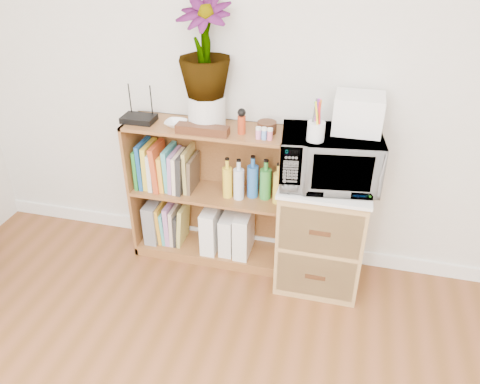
% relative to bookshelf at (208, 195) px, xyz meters
% --- Properties ---
extents(skirting_board, '(4.00, 0.02, 0.10)m').
position_rel_bookshelf_xyz_m(skirting_board, '(0.35, 0.14, -0.42)').
color(skirting_board, white).
rests_on(skirting_board, ground).
extents(bookshelf, '(1.00, 0.30, 0.95)m').
position_rel_bookshelf_xyz_m(bookshelf, '(0.00, 0.00, 0.00)').
color(bookshelf, brown).
rests_on(bookshelf, ground).
extents(wicker_unit, '(0.50, 0.45, 0.70)m').
position_rel_bookshelf_xyz_m(wicker_unit, '(0.75, -0.08, -0.12)').
color(wicker_unit, '#9E7542').
rests_on(wicker_unit, ground).
extents(microwave, '(0.59, 0.44, 0.30)m').
position_rel_bookshelf_xyz_m(microwave, '(0.75, -0.08, 0.40)').
color(microwave, white).
rests_on(microwave, wicker_unit).
extents(pen_cup, '(0.09, 0.09, 0.10)m').
position_rel_bookshelf_xyz_m(pen_cup, '(0.67, -0.19, 0.60)').
color(pen_cup, silver).
rests_on(pen_cup, microwave).
extents(small_appliance, '(0.26, 0.21, 0.20)m').
position_rel_bookshelf_xyz_m(small_appliance, '(0.87, -0.01, 0.65)').
color(small_appliance, white).
rests_on(small_appliance, microwave).
extents(router, '(0.20, 0.14, 0.04)m').
position_rel_bookshelf_xyz_m(router, '(-0.42, -0.02, 0.49)').
color(router, black).
rests_on(router, bookshelf).
extents(white_bowl, '(0.13, 0.13, 0.03)m').
position_rel_bookshelf_xyz_m(white_bowl, '(-0.17, -0.03, 0.49)').
color(white_bowl, white).
rests_on(white_bowl, bookshelf).
extents(plant_pot, '(0.22, 0.22, 0.19)m').
position_rel_bookshelf_xyz_m(plant_pot, '(0.01, 0.02, 0.57)').
color(plant_pot, silver).
rests_on(plant_pot, bookshelf).
extents(potted_plant, '(0.30, 0.30, 0.54)m').
position_rel_bookshelf_xyz_m(potted_plant, '(0.01, 0.02, 0.93)').
color(potted_plant, '#3E752F').
rests_on(potted_plant, plant_pot).
extents(trinket_box, '(0.31, 0.08, 0.05)m').
position_rel_bookshelf_xyz_m(trinket_box, '(0.02, -0.10, 0.50)').
color(trinket_box, '#3D2110').
rests_on(trinket_box, bookshelf).
extents(kokeshi_doll, '(0.05, 0.05, 0.11)m').
position_rel_bookshelf_xyz_m(kokeshi_doll, '(0.23, -0.04, 0.53)').
color(kokeshi_doll, '#A73214').
rests_on(kokeshi_doll, bookshelf).
extents(wooden_bowl, '(0.11, 0.11, 0.07)m').
position_rel_bookshelf_xyz_m(wooden_bowl, '(0.37, 0.01, 0.51)').
color(wooden_bowl, '#37200F').
rests_on(wooden_bowl, bookshelf).
extents(paint_jars, '(0.12, 0.04, 0.06)m').
position_rel_bookshelf_xyz_m(paint_jars, '(0.38, -0.09, 0.51)').
color(paint_jars, pink).
rests_on(paint_jars, bookshelf).
extents(file_box, '(0.09, 0.23, 0.29)m').
position_rel_bookshelf_xyz_m(file_box, '(-0.39, 0.00, -0.26)').
color(file_box, slate).
rests_on(file_box, bookshelf).
extents(magazine_holder_left, '(0.10, 0.25, 0.31)m').
position_rel_bookshelf_xyz_m(magazine_holder_left, '(0.02, -0.01, -0.25)').
color(magazine_holder_left, white).
rests_on(magazine_holder_left, bookshelf).
extents(magazine_holder_mid, '(0.09, 0.22, 0.27)m').
position_rel_bookshelf_xyz_m(magazine_holder_mid, '(0.14, -0.01, -0.27)').
color(magazine_holder_mid, silver).
rests_on(magazine_holder_mid, bookshelf).
extents(magazine_holder_right, '(0.10, 0.24, 0.31)m').
position_rel_bookshelf_xyz_m(magazine_holder_right, '(0.24, -0.01, -0.25)').
color(magazine_holder_right, silver).
rests_on(magazine_holder_right, bookshelf).
extents(cookbooks, '(0.38, 0.20, 0.31)m').
position_rel_bookshelf_xyz_m(cookbooks, '(-0.28, 0.00, 0.16)').
color(cookbooks, '#1F762B').
rests_on(cookbooks, bookshelf).
extents(liquor_bottles, '(0.38, 0.07, 0.27)m').
position_rel_bookshelf_xyz_m(liquor_bottles, '(0.30, 0.00, 0.16)').
color(liquor_bottles, gold).
rests_on(liquor_bottles, bookshelf).
extents(lower_books, '(0.20, 0.19, 0.29)m').
position_rel_bookshelf_xyz_m(lower_books, '(-0.26, 0.00, -0.27)').
color(lower_books, gold).
rests_on(lower_books, bookshelf).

